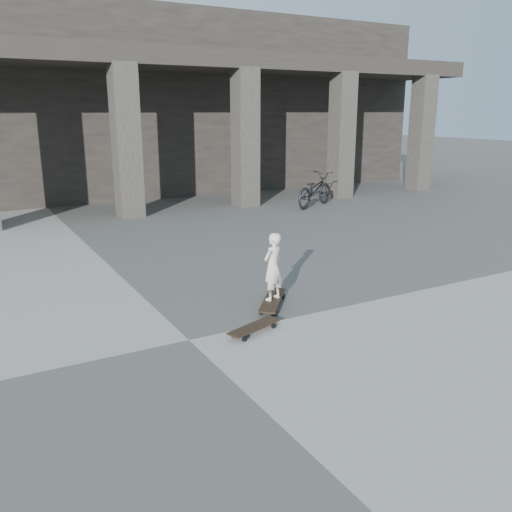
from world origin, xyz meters
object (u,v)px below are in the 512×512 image
skateboard_spare (254,327)px  child (273,267)px  longboard (272,301)px  bicycle (315,190)px

skateboard_spare → child: bearing=26.6°
longboard → bicycle: 8.73m
longboard → child: child is taller
longboard → skateboard_spare: size_ratio=1.15×
bicycle → skateboard_spare: bearing=113.4°
bicycle → child: bearing=113.9°
child → bicycle: bearing=-152.1°
longboard → bicycle: size_ratio=0.50×
skateboard_spare → child: (0.72, 0.74, 0.53)m
longboard → child: bearing=39.7°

